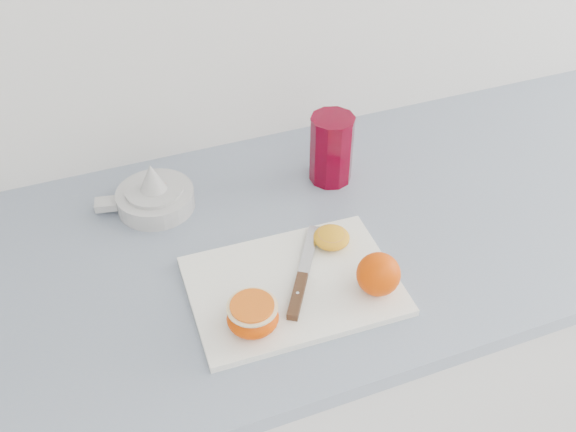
{
  "coord_description": "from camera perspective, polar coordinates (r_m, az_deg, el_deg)",
  "views": [
    {
      "loc": [
        -0.5,
        0.94,
        1.64
      ],
      "look_at": [
        -0.23,
        1.67,
        0.96
      ],
      "focal_mm": 40.0,
      "sensor_mm": 36.0,
      "label": 1
    }
  ],
  "objects": [
    {
      "name": "whole_orange",
      "position": [
        0.98,
        8.04,
        -5.15
      ],
      "size": [
        0.07,
        0.07,
        0.07
      ],
      "color": "#E36100",
      "rests_on": "cutting_board"
    },
    {
      "name": "paring_knife",
      "position": [
        0.99,
        1.04,
        -6.34
      ],
      "size": [
        0.12,
        0.18,
        0.01
      ],
      "color": "#492E1A",
      "rests_on": "cutting_board"
    },
    {
      "name": "citrus_juicer",
      "position": [
        1.17,
        -11.82,
        1.79
      ],
      "size": [
        0.18,
        0.14,
        0.09
      ],
      "color": "silver",
      "rests_on": "counter"
    },
    {
      "name": "cutting_board",
      "position": [
        1.01,
        0.46,
        -6.2
      ],
      "size": [
        0.33,
        0.24,
        0.01
      ],
      "primitive_type": "cube",
      "rotation": [
        0.0,
        0.0,
        -0.03
      ],
      "color": "white",
      "rests_on": "counter"
    },
    {
      "name": "half_orange",
      "position": [
        0.93,
        -3.16,
        -8.86
      ],
      "size": [
        0.08,
        0.08,
        0.05
      ],
      "color": "#E36100",
      "rests_on": "cutting_board"
    },
    {
      "name": "squeezed_shell",
      "position": [
        1.06,
        3.89,
        -1.9
      ],
      "size": [
        0.06,
        0.06,
        0.03
      ],
      "color": "orange",
      "rests_on": "cutting_board"
    },
    {
      "name": "counter",
      "position": [
        1.43,
        -0.97,
        -15.07
      ],
      "size": [
        2.5,
        0.64,
        0.89
      ],
      "color": "silver",
      "rests_on": "ground"
    },
    {
      "name": "red_tumbler",
      "position": [
        1.19,
        3.88,
        5.77
      ],
      "size": [
        0.08,
        0.08,
        0.13
      ],
      "color": "#680015",
      "rests_on": "counter"
    }
  ]
}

